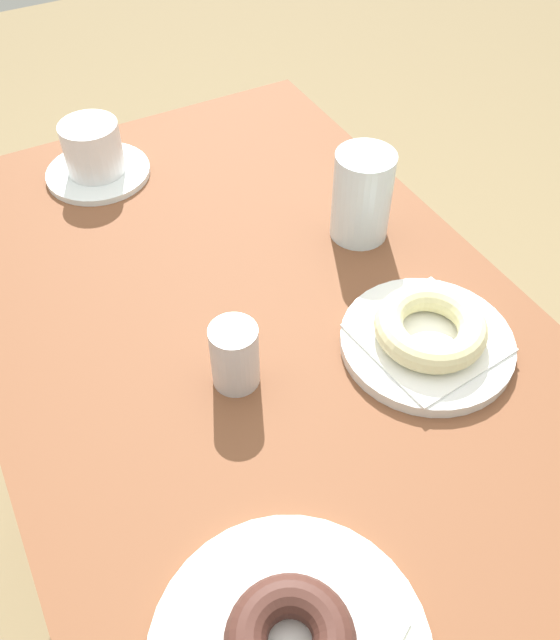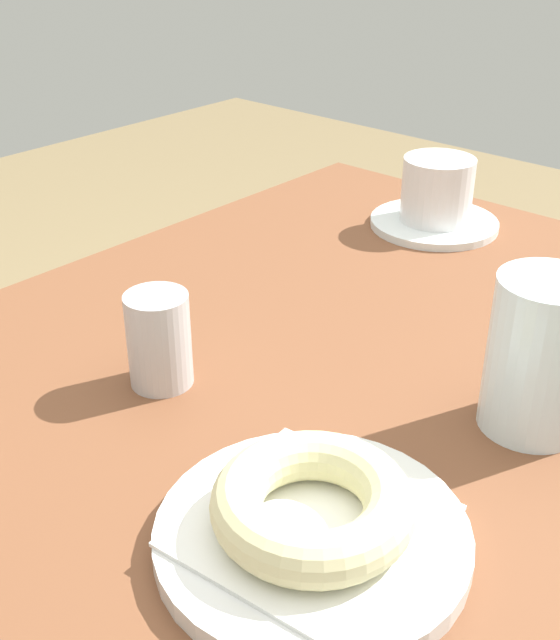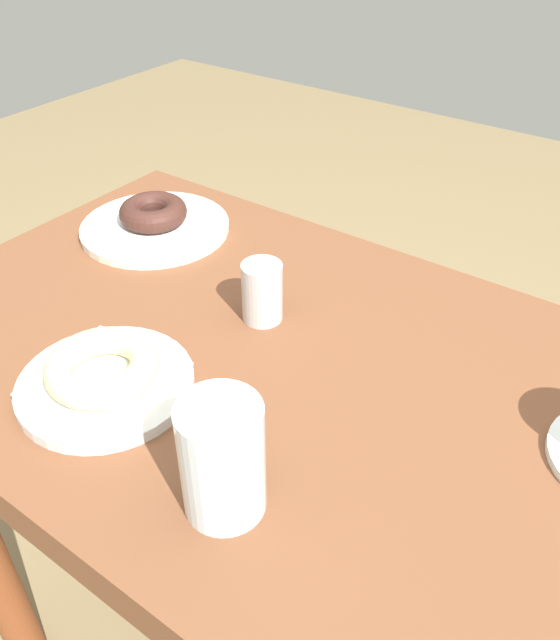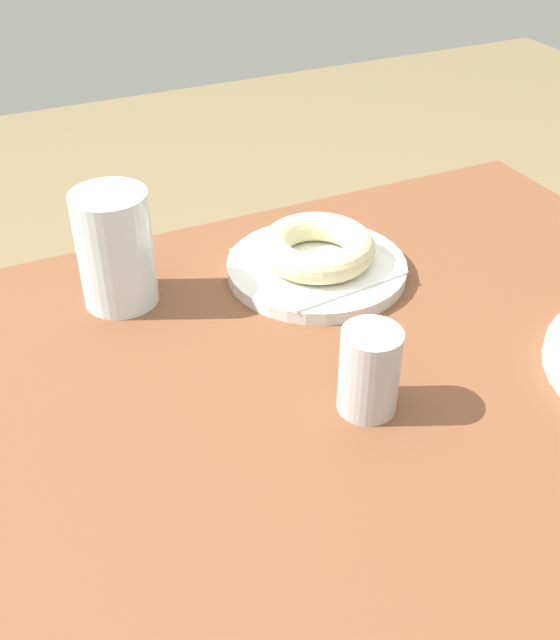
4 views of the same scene
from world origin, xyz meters
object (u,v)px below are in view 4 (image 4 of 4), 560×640
water_glass (115,249)px  sugar_jar (369,371)px  plate_sugar_ring (317,268)px  donut_sugar_ring (317,247)px

water_glass → sugar_jar: water_glass is taller
plate_sugar_ring → water_glass: bearing=-11.4°
plate_sugar_ring → sugar_jar: bearing=73.9°
sugar_jar → donut_sugar_ring: bearing=-106.1°
water_glass → sugar_jar: bearing=120.1°
donut_sugar_ring → sugar_jar: sugar_jar is taller
plate_sugar_ring → water_glass: water_glass is taller
donut_sugar_ring → water_glass: (0.20, -0.04, 0.03)m
donut_sugar_ring → sugar_jar: size_ratio=1.57×
plate_sugar_ring → sugar_jar: 0.22m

